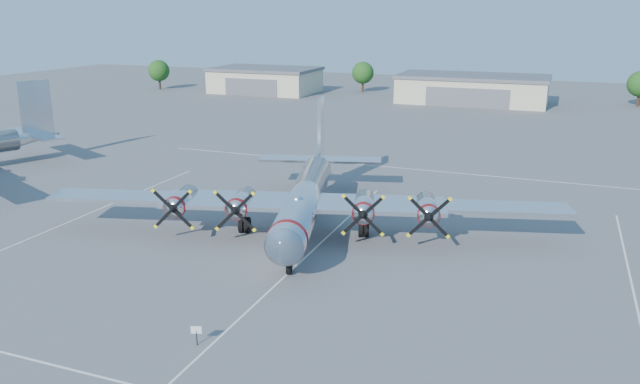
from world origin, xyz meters
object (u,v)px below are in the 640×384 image
(hangar_center, at_px, (472,89))
(tree_west, at_px, (363,73))
(hangar_west, at_px, (265,80))
(main_bomber_b29, at_px, (306,227))
(info_placard, at_px, (196,332))
(tree_far_west, at_px, (159,71))
(tree_east, at_px, (640,84))

(hangar_center, height_order, tree_west, tree_west)
(hangar_center, bearing_deg, hangar_west, 180.00)
(main_bomber_b29, relative_size, info_placard, 36.68)
(tree_far_west, height_order, main_bomber_b29, tree_far_west)
(tree_east, bearing_deg, main_bomber_b29, -110.73)
(hangar_west, xyz_separation_m, tree_far_west, (-25.00, -3.96, 1.51))
(main_bomber_b29, bearing_deg, hangar_center, 72.89)
(hangar_west, height_order, tree_far_west, tree_far_west)
(tree_far_west, distance_m, info_placard, 118.12)
(tree_west, distance_m, tree_east, 55.04)
(tree_far_west, distance_m, main_bomber_b29, 101.58)
(hangar_west, xyz_separation_m, tree_west, (20.00, 8.04, 1.51))
(tree_far_west, bearing_deg, tree_west, 14.93)
(hangar_west, height_order, main_bomber_b29, hangar_west)
(hangar_west, bearing_deg, info_placard, -66.03)
(hangar_west, height_order, tree_east, tree_east)
(tree_far_west, height_order, info_placard, tree_far_west)
(tree_west, relative_size, main_bomber_b29, 0.16)
(tree_east, bearing_deg, tree_far_west, -174.29)
(tree_far_west, xyz_separation_m, tree_east, (100.00, 10.00, 0.00))
(hangar_west, height_order, hangar_center, same)
(hangar_west, bearing_deg, tree_west, 21.89)
(tree_east, distance_m, info_placard, 110.04)
(main_bomber_b29, bearing_deg, hangar_west, 102.74)
(hangar_center, xyz_separation_m, tree_west, (-25.00, 8.04, 1.51))
(hangar_center, distance_m, info_placard, 99.59)
(hangar_center, bearing_deg, info_placard, -90.42)
(hangar_west, distance_m, main_bomber_b29, 90.40)
(tree_far_west, relative_size, info_placard, 5.90)
(tree_far_west, distance_m, tree_west, 46.57)
(main_bomber_b29, bearing_deg, tree_east, 53.92)
(hangar_west, distance_m, hangar_center, 45.00)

